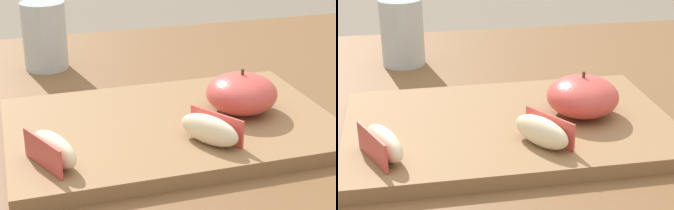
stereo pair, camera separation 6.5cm
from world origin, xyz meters
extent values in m
cube|color=brown|center=(0.00, 0.00, 0.71)|extent=(1.45, 0.86, 0.03)
cube|color=olive|center=(0.00, -0.04, 0.73)|extent=(0.38, 0.25, 0.02)
ellipsoid|color=#D14C47|center=(0.09, -0.04, 0.77)|extent=(0.09, 0.09, 0.05)
cylinder|color=#4C3319|center=(0.09, -0.04, 0.79)|extent=(0.00, 0.00, 0.01)
ellipsoid|color=beige|center=(0.02, -0.11, 0.76)|extent=(0.06, 0.07, 0.03)
cube|color=#D14C47|center=(0.03, -0.10, 0.76)|extent=(0.04, 0.06, 0.03)
ellipsoid|color=beige|center=(-0.14, -0.11, 0.76)|extent=(0.05, 0.08, 0.03)
cube|color=#D14C47|center=(-0.15, -0.11, 0.76)|extent=(0.03, 0.06, 0.03)
cylinder|color=silver|center=(-0.12, 0.24, 0.78)|extent=(0.07, 0.07, 0.10)
camera|label=1|loc=(-0.18, -0.61, 1.01)|focal=59.74mm
camera|label=2|loc=(-0.11, -0.63, 1.01)|focal=59.74mm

